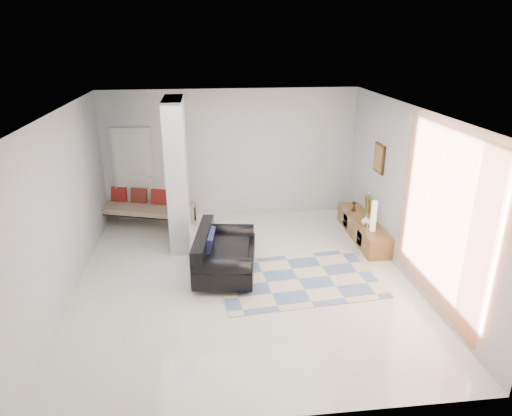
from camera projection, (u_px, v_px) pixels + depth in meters
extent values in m
plane|color=beige|center=(244.00, 279.00, 7.66)|extent=(6.00, 6.00, 0.00)
plane|color=white|center=(242.00, 111.00, 6.66)|extent=(6.00, 6.00, 0.00)
plane|color=#B6B8BB|center=(231.00, 154.00, 9.95)|extent=(6.00, 0.00, 6.00)
plane|color=#B6B8BB|center=(271.00, 307.00, 4.38)|extent=(6.00, 0.00, 6.00)
plane|color=#B6B8BB|center=(62.00, 208.00, 6.87)|extent=(0.00, 6.00, 6.00)
plane|color=#B6B8BB|center=(410.00, 194.00, 7.46)|extent=(0.00, 6.00, 6.00)
cube|color=#B6BBBE|center=(177.00, 174.00, 8.53)|extent=(0.35, 1.20, 2.80)
cube|color=beige|center=(134.00, 175.00, 9.82)|extent=(0.85, 0.06, 2.04)
plane|color=orange|center=(441.00, 218.00, 6.36)|extent=(0.00, 2.55, 2.55)
cube|color=#38220F|center=(379.00, 158.00, 8.65)|extent=(0.04, 0.45, 0.55)
cube|color=brown|center=(363.00, 229.00, 9.15)|extent=(0.45, 2.03, 0.40)
cube|color=#38220F|center=(360.00, 239.00, 8.71)|extent=(0.02, 0.27, 0.28)
cube|color=#38220F|center=(346.00, 221.00, 9.54)|extent=(0.02, 0.27, 0.28)
cube|color=gold|center=(368.00, 205.00, 9.28)|extent=(0.09, 0.32, 0.40)
cube|color=silver|center=(367.00, 226.00, 8.63)|extent=(0.04, 0.10, 0.12)
cylinder|color=silver|center=(199.00, 290.00, 7.23)|extent=(0.05, 0.05, 0.10)
cylinder|color=silver|center=(209.00, 252.00, 8.50)|extent=(0.05, 0.05, 0.10)
cylinder|color=silver|center=(247.00, 291.00, 7.22)|extent=(0.05, 0.05, 0.10)
cylinder|color=silver|center=(250.00, 253.00, 8.48)|extent=(0.05, 0.05, 0.10)
cube|color=black|center=(226.00, 260.00, 7.79)|extent=(1.17, 1.71, 0.30)
cube|color=black|center=(203.00, 242.00, 7.68)|extent=(0.42, 1.61, 0.36)
cylinder|color=black|center=(222.00, 267.00, 7.07)|extent=(0.94, 0.40, 0.28)
cylinder|color=black|center=(229.00, 231.00, 8.34)|extent=(0.94, 0.40, 0.28)
cube|color=black|center=(210.00, 241.00, 7.67)|extent=(0.22, 0.60, 0.31)
cylinder|color=black|center=(93.00, 219.00, 9.60)|extent=(0.04, 0.04, 0.40)
cylinder|color=black|center=(182.00, 227.00, 9.25)|extent=(0.04, 0.04, 0.40)
cylinder|color=black|center=(112.00, 206.00, 10.36)|extent=(0.04, 0.04, 0.40)
cylinder|color=black|center=(195.00, 212.00, 10.00)|extent=(0.04, 0.04, 0.40)
cube|color=#C7B892|center=(145.00, 208.00, 9.74)|extent=(2.15, 1.40, 0.12)
cube|color=maroon|center=(119.00, 194.00, 9.91)|extent=(0.37, 0.26, 0.33)
cube|color=maroon|center=(139.00, 195.00, 9.83)|extent=(0.37, 0.26, 0.33)
cube|color=maroon|center=(159.00, 197.00, 9.75)|extent=(0.37, 0.26, 0.33)
cube|color=#C0B893|center=(298.00, 279.00, 7.65)|extent=(2.75, 1.97, 0.01)
cylinder|color=silver|center=(374.00, 216.00, 8.46)|extent=(0.11, 0.11, 0.59)
imported|color=white|center=(366.00, 220.00, 8.79)|extent=(0.21, 0.21, 0.19)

